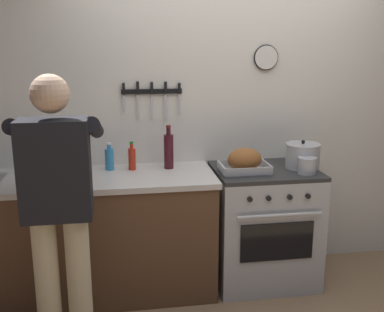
% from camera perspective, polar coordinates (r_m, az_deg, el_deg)
% --- Properties ---
extents(wall_back, '(6.00, 0.13, 2.60)m').
position_cam_1_polar(wall_back, '(3.69, 4.32, 5.74)').
color(wall_back, white).
rests_on(wall_back, ground).
extents(counter_block, '(2.03, 0.65, 0.90)m').
position_cam_1_polar(counter_block, '(3.49, -14.50, -9.57)').
color(counter_block, brown).
rests_on(counter_block, ground).
extents(stove, '(0.76, 0.67, 0.90)m').
position_cam_1_polar(stove, '(3.63, 8.82, -8.44)').
color(stove, '#BCBCC1').
rests_on(stove, ground).
extents(person_cook, '(0.51, 0.63, 1.66)m').
position_cam_1_polar(person_cook, '(2.71, -16.25, -5.32)').
color(person_cook, '#C6B793').
rests_on(person_cook, ground).
extents(roasting_pan, '(0.35, 0.26, 0.18)m').
position_cam_1_polar(roasting_pan, '(3.35, 6.52, -0.67)').
color(roasting_pan, '#B7B7BC').
rests_on(roasting_pan, stove).
extents(stock_pot, '(0.26, 0.26, 0.21)m').
position_cam_1_polar(stock_pot, '(3.56, 13.51, 0.04)').
color(stock_pot, '#B7B7BC').
rests_on(stock_pot, stove).
extents(saucepan, '(0.13, 0.13, 0.12)m').
position_cam_1_polar(saucepan, '(3.41, 14.06, -1.15)').
color(saucepan, '#B7B7BC').
rests_on(saucepan, stove).
extents(cutting_board, '(0.36, 0.24, 0.02)m').
position_cam_1_polar(cutting_board, '(3.25, -15.67, -2.88)').
color(cutting_board, tan).
rests_on(cutting_board, counter_block).
extents(bottle_hot_sauce, '(0.06, 0.06, 0.21)m').
position_cam_1_polar(bottle_hot_sauce, '(3.43, -7.43, -0.27)').
color(bottle_hot_sauce, red).
rests_on(bottle_hot_sauce, counter_block).
extents(bottle_soy_sauce, '(0.06, 0.06, 0.22)m').
position_cam_1_polar(bottle_soy_sauce, '(3.38, -16.16, -0.88)').
color(bottle_soy_sauce, black).
rests_on(bottle_soy_sauce, counter_block).
extents(bottle_cooking_oil, '(0.07, 0.07, 0.26)m').
position_cam_1_polar(bottle_cooking_oil, '(3.54, -15.91, 0.10)').
color(bottle_cooking_oil, gold).
rests_on(bottle_cooking_oil, counter_block).
extents(bottle_dish_soap, '(0.06, 0.06, 0.21)m').
position_cam_1_polar(bottle_dish_soap, '(3.46, -10.18, -0.31)').
color(bottle_dish_soap, '#338CCC').
rests_on(bottle_dish_soap, counter_block).
extents(bottle_wine_red, '(0.07, 0.07, 0.33)m').
position_cam_1_polar(bottle_wine_red, '(3.44, -2.91, 0.70)').
color(bottle_wine_red, '#47141E').
rests_on(bottle_wine_red, counter_block).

